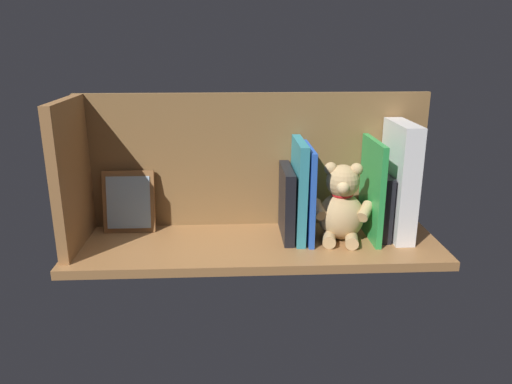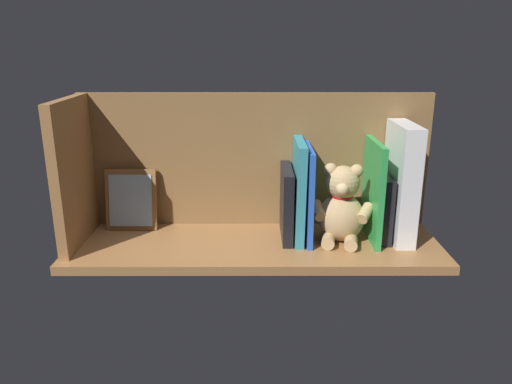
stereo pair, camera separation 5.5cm
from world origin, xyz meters
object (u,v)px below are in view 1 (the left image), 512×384
book_0 (379,203)px  teddy_bear (342,206)px  dictionary_thick_white (399,180)px  picture_frame_leaning (129,202)px

book_0 → teddy_bear: (10.54, 3.29, 0.46)cm
dictionary_thick_white → picture_frame_leaning: (69.08, -6.29, -6.66)cm
teddy_bear → picture_frame_leaning: (54.25, -8.63, -0.79)cm
dictionary_thick_white → teddy_bear: (14.83, 2.34, -5.87)cm
book_0 → teddy_bear: 11.05cm
book_0 → picture_frame_leaning: size_ratio=1.03×
teddy_bear → picture_frame_leaning: teddy_bear is taller
book_0 → picture_frame_leaning: (64.78, -5.33, -0.33)cm
dictionary_thick_white → picture_frame_leaning: bearing=-5.2°
teddy_bear → picture_frame_leaning: size_ratio=1.23×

